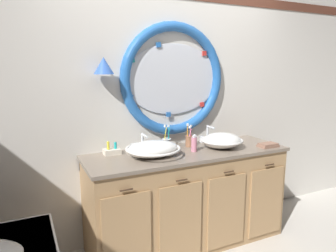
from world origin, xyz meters
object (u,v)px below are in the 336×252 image
toothbrush_holder_left (167,142)px  toiletry_basket (112,151)px  toothbrush_holder_right (189,140)px  sink_basin_right (222,140)px  soap_dispenser (194,144)px  sink_basin_left (153,149)px  folded_hand_towel (268,145)px

toothbrush_holder_left → toiletry_basket: size_ratio=1.54×
toothbrush_holder_right → toiletry_basket: size_ratio=1.56×
toothbrush_holder_right → sink_basin_right: bearing=-33.1°
soap_dispenser → toiletry_basket: bearing=162.0°
sink_basin_left → folded_hand_towel: (1.13, -0.17, -0.05)m
sink_basin_left → folded_hand_towel: bearing=-8.6°
toothbrush_holder_right → folded_hand_towel: 0.76m
toiletry_basket → sink_basin_left: bearing=-36.6°
sink_basin_right → soap_dispenser: bearing=-178.9°
toothbrush_holder_left → folded_hand_towel: 0.98m
folded_hand_towel → toothbrush_holder_right: bearing=153.3°
toothbrush_holder_right → toiletry_basket: 0.75m
sink_basin_right → toothbrush_holder_right: size_ratio=1.79×
soap_dispenser → toiletry_basket: 0.74m
sink_basin_right → toiletry_basket: bearing=167.6°
sink_basin_right → toothbrush_holder_left: toothbrush_holder_left is taller
sink_basin_left → sink_basin_right: 0.71m
sink_basin_left → toothbrush_holder_left: (0.24, 0.23, -0.02)m
toothbrush_holder_left → folded_hand_towel: toothbrush_holder_left is taller
toiletry_basket → sink_basin_right: bearing=-12.4°
toothbrush_holder_left → folded_hand_towel: (0.89, -0.40, -0.03)m
toothbrush_holder_left → soap_dispenser: (0.17, -0.23, 0.02)m
sink_basin_right → soap_dispenser: (-0.31, -0.01, 0.00)m
sink_basin_right → toiletry_basket: size_ratio=2.78×
sink_basin_left → toothbrush_holder_left: toothbrush_holder_left is taller
sink_basin_right → toiletry_basket: (-1.01, 0.22, -0.04)m
toiletry_basket → folded_hand_towel: bearing=-15.4°
soap_dispenser → toothbrush_holder_right: bearing=74.0°
toothbrush_holder_left → folded_hand_towel: bearing=-24.0°
sink_basin_right → toothbrush_holder_right: (-0.26, 0.17, -0.01)m
sink_basin_right → toothbrush_holder_right: toothbrush_holder_right is taller
toothbrush_holder_right → toothbrush_holder_left: bearing=165.0°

